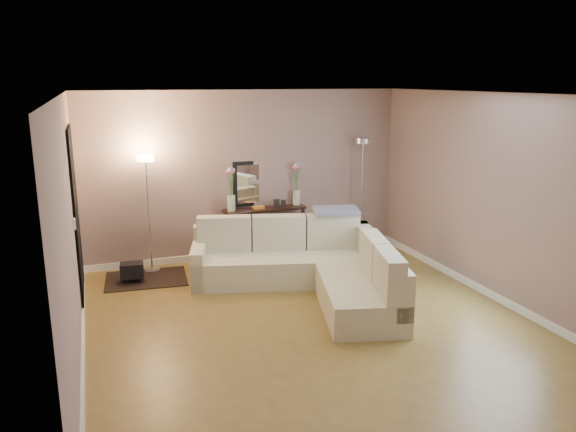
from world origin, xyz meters
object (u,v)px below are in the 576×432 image
object	(u,v)px
sectional_sofa	(310,266)
floor_lamp_unlit	(362,172)
console_table	(260,230)
floor_lamp_lit	(148,191)

from	to	relation	value
sectional_sofa	floor_lamp_unlit	world-z (taller)	floor_lamp_unlit
console_table	floor_lamp_unlit	bearing A→B (deg)	-4.37
sectional_sofa	console_table	distance (m)	1.60
sectional_sofa	floor_lamp_lit	bearing A→B (deg)	143.25
console_table	floor_lamp_unlit	distance (m)	1.90
floor_lamp_lit	sectional_sofa	bearing A→B (deg)	-36.75
sectional_sofa	console_table	xyz separation A→B (m)	(-0.22, 1.58, 0.12)
console_table	floor_lamp_unlit	world-z (taller)	floor_lamp_unlit
sectional_sofa	floor_lamp_lit	distance (m)	2.56
sectional_sofa	floor_lamp_lit	xyz separation A→B (m)	(-1.93, 1.44, 0.88)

